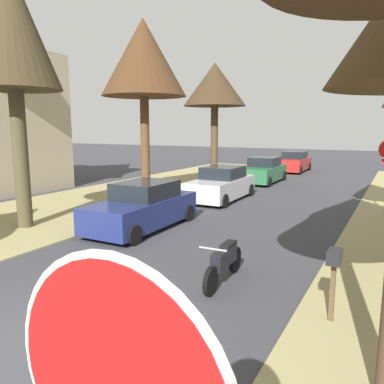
% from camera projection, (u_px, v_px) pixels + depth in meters
% --- Properties ---
extents(street_tree_left_mid_a, '(2.93, 2.93, 8.47)m').
position_uv_depth(street_tree_left_mid_a, '(11.00, 29.00, 11.90)').
color(street_tree_left_mid_a, '#483F29').
rests_on(street_tree_left_mid_a, grass_verge_left).
extents(street_tree_left_mid_b, '(3.90, 3.90, 8.21)m').
position_uv_depth(street_tree_left_mid_b, '(143.00, 59.00, 17.26)').
color(street_tree_left_mid_b, brown).
rests_on(street_tree_left_mid_b, grass_verge_left).
extents(street_tree_left_far, '(3.90, 3.90, 7.29)m').
position_uv_depth(street_tree_left_far, '(215.00, 86.00, 23.52)').
color(street_tree_left_far, '#473623').
rests_on(street_tree_left_far, grass_verge_left).
extents(parked_sedan_navy, '(2.00, 4.43, 1.57)m').
position_uv_depth(parked_sedan_navy, '(143.00, 207.00, 12.80)').
color(parked_sedan_navy, navy).
rests_on(parked_sedan_navy, ground).
extents(parked_sedan_silver, '(2.00, 4.43, 1.57)m').
position_uv_depth(parked_sedan_silver, '(221.00, 185.00, 17.94)').
color(parked_sedan_silver, '#BCBCC1').
rests_on(parked_sedan_silver, ground).
extents(parked_sedan_green, '(2.00, 4.43, 1.57)m').
position_uv_depth(parked_sedan_green, '(263.00, 171.00, 23.72)').
color(parked_sedan_green, '#28663D').
rests_on(parked_sedan_green, ground).
extents(parked_sedan_red, '(2.00, 4.43, 1.57)m').
position_uv_depth(parked_sedan_red, '(294.00, 162.00, 29.71)').
color(parked_sedan_red, red).
rests_on(parked_sedan_red, ground).
extents(parked_motorcycle, '(0.60, 2.05, 0.97)m').
position_uv_depth(parked_motorcycle, '(224.00, 261.00, 8.30)').
color(parked_motorcycle, black).
rests_on(parked_motorcycle, ground).
extents(curbside_mailbox, '(0.22, 0.44, 1.27)m').
position_uv_depth(curbside_mailbox, '(334.00, 265.00, 6.45)').
color(curbside_mailbox, brown).
rests_on(curbside_mailbox, grass_verge_right).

